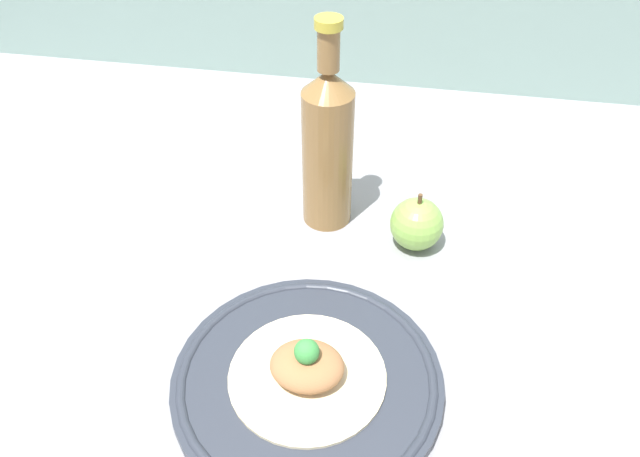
{
  "coord_description": "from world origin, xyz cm",
  "views": [
    {
      "loc": [
        8.16,
        -56.11,
        57.3
      ],
      "look_at": [
        -1.12,
        -2.85,
        10.21
      ],
      "focal_mm": 35.0,
      "sensor_mm": 36.0,
      "label": 1
    }
  ],
  "objects_px": {
    "plate": "(311,381)",
    "apple": "(417,224)",
    "plated_food": "(311,369)",
    "cider_bottle": "(328,145)"
  },
  "relations": [
    {
      "from": "cider_bottle",
      "to": "plated_food",
      "type": "bearing_deg",
      "value": -84.07
    },
    {
      "from": "plated_food",
      "to": "cider_bottle",
      "type": "distance_m",
      "value": 0.3
    },
    {
      "from": "plate",
      "to": "apple",
      "type": "height_order",
      "value": "apple"
    },
    {
      "from": "plate",
      "to": "cider_bottle",
      "type": "xyz_separation_m",
      "value": [
        -0.03,
        0.29,
        0.11
      ]
    },
    {
      "from": "plated_food",
      "to": "cider_bottle",
      "type": "bearing_deg",
      "value": 95.93
    },
    {
      "from": "plate",
      "to": "apple",
      "type": "relative_size",
      "value": 3.44
    },
    {
      "from": "plated_food",
      "to": "apple",
      "type": "bearing_deg",
      "value": 68.84
    },
    {
      "from": "plate",
      "to": "cider_bottle",
      "type": "bearing_deg",
      "value": 95.93
    },
    {
      "from": "plate",
      "to": "plated_food",
      "type": "relative_size",
      "value": 1.73
    },
    {
      "from": "plate",
      "to": "plated_food",
      "type": "bearing_deg",
      "value": -89.1
    }
  ]
}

